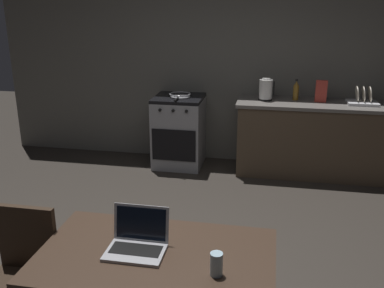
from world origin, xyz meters
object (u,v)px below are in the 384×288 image
Objects in this scene: dish_rack at (363,100)px; stove_oven at (179,131)px; laptop at (137,243)px; frying_pan at (180,95)px; chair at (21,270)px; drinking_glass at (216,264)px; dining_table at (156,265)px; electric_kettle at (266,90)px; cereal_box at (321,91)px; bottle_b at (296,90)px.

stove_oven is at bearing -179.93° from dish_rack.
laptop reaches higher than frying_pan.
frying_pan is at bearing 87.78° from chair.
chair is at bearing 172.74° from drinking_glass.
dining_table is 0.40m from drinking_glass.
electric_kettle is 2.13× the size of drinking_glass.
dining_table is 4.06× the size of laptop.
dining_table is at bearing 1.64° from chair.
cereal_box is 1.03× the size of bottle_b.
drinking_glass is 0.37× the size of dish_rack.
drinking_glass reaches higher than dining_table.
dish_rack reaches higher than drinking_glass.
dish_rack is (2.45, 3.17, 0.44)m from chair.
stove_oven is at bearing -179.24° from cereal_box.
frying_pan is 1.72× the size of cereal_box.
dining_table is 3.43m from cereal_box.
dish_rack is at bearing 69.47° from drinking_glass.
stove_oven is 3.23m from laptop.
stove_oven reaches higher than dining_table.
dining_table is 4.91× the size of electric_kettle.
dining_table is 3.41m from bottle_b.
electric_kettle is at bearing -167.24° from bottle_b.
laptop is (0.46, -3.18, 0.33)m from stove_oven.
bottle_b is (0.96, 3.26, 0.23)m from laptop.
laptop reaches higher than stove_oven.
laptop is at bearing 169.47° from dining_table.
chair is 0.79m from laptop.
chair is (-0.28, -3.17, 0.06)m from stove_oven.
laptop is 3.44m from cereal_box.
bottle_b reaches higher than chair.
drinking_glass is at bearing -74.83° from frying_pan.
electric_kettle is 1.11m from dish_rack.
dish_rack reaches higher than frying_pan.
frying_pan is (0.31, 3.15, 0.41)m from chair.
laptop is 2.57× the size of drinking_glass.
chair is 4.03m from dish_rack.
dining_table is 3.26m from electric_kettle.
dining_table is (0.57, -3.20, 0.21)m from stove_oven.
dining_table is 0.16m from laptop.
chair is 2.58× the size of dish_rack.
stove_oven is 0.69× the size of dining_table.
bottle_b reaches higher than laptop.
laptop reaches higher than dining_table.
drinking_glass is at bearing -19.90° from dining_table.
electric_kettle is 0.36m from bottle_b.
cereal_box reaches higher than laptop.
laptop is at bearing -118.23° from dish_rack.
drinking_glass is 0.50× the size of bottle_b.
bottle_b is at bearing 3.34° from stove_oven.
bottle_b is at bearing 168.03° from cereal_box.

